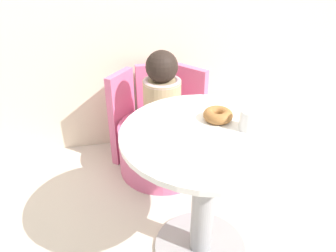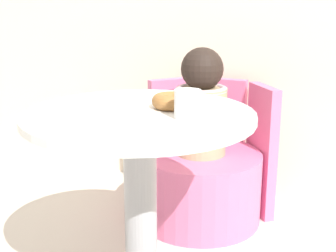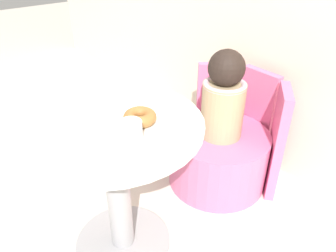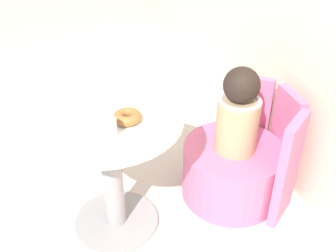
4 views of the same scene
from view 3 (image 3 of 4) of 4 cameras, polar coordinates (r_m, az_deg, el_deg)
The scene contains 7 objects.
ground_plane at distance 1.79m, azimuth -8.06°, elevation -18.57°, with size 12.00×12.00×0.00m, color beige.
round_table at distance 1.43m, azimuth -9.10°, elevation -7.10°, with size 0.74×0.74×0.71m.
tub_chair at distance 2.01m, azimuth 8.66°, elevation -5.45°, with size 0.59×0.59×0.34m.
booth_backrest at distance 2.08m, azimuth 13.65°, elevation 0.50°, with size 0.68×0.25×0.65m.
child_figure at distance 1.80m, azimuth 9.68°, elevation 4.97°, with size 0.24×0.24×0.50m.
donut at distance 1.27m, azimuth -4.93°, elevation 1.55°, with size 0.13×0.13×0.05m.
cup at distance 1.15m, azimuth -6.46°, elevation -1.11°, with size 0.08×0.08×0.09m.
Camera 3 is at (1.04, -0.51, 1.36)m, focal length 35.00 mm.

